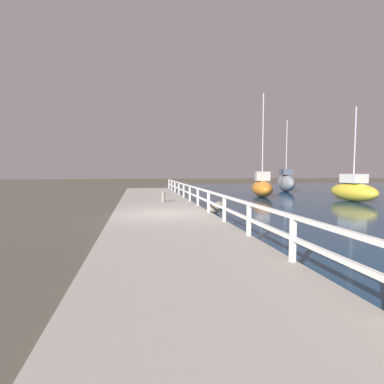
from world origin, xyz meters
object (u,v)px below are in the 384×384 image
object	(u,v)px
sailboat_orange	(262,187)
mooring_bollard	(163,196)
sailboat_yellow	(353,190)
sailboat_gray	(286,182)

from	to	relation	value
sailboat_orange	mooring_bollard	bearing A→B (deg)	-136.63
mooring_bollard	sailboat_yellow	bearing A→B (deg)	2.14
sailboat_yellow	sailboat_orange	bearing A→B (deg)	134.04
sailboat_orange	sailboat_yellow	distance (m)	6.14
sailboat_orange	sailboat_gray	xyz separation A→B (m)	(4.58, 5.00, 0.17)
sailboat_gray	sailboat_yellow	world-z (taller)	sailboat_gray
mooring_bollard	sailboat_orange	world-z (taller)	sailboat_orange
sailboat_gray	sailboat_yellow	size ratio (longest dim) A/B	1.10
mooring_bollard	sailboat_gray	xyz separation A→B (m)	(12.50, 9.69, 0.35)
mooring_bollard	sailboat_gray	world-z (taller)	sailboat_gray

